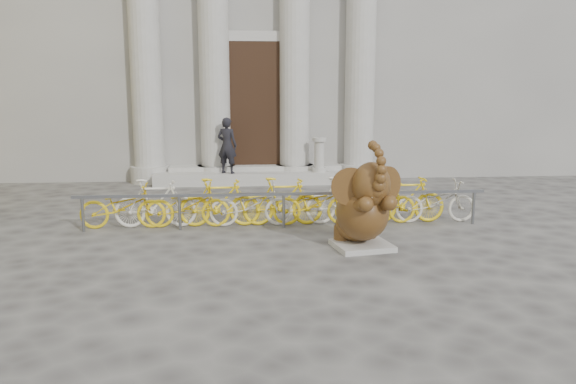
{
  "coord_description": "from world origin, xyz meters",
  "views": [
    {
      "loc": [
        -0.45,
        -7.35,
        2.75
      ],
      "look_at": [
        0.32,
        1.73,
        1.1
      ],
      "focal_mm": 35.0,
      "sensor_mm": 36.0,
      "label": 1
    }
  ],
  "objects": [
    {
      "name": "ground",
      "position": [
        0.0,
        0.0,
        0.0
      ],
      "size": [
        80.0,
        80.0,
        0.0
      ],
      "primitive_type": "plane",
      "color": "#474442",
      "rests_on": "ground"
    },
    {
      "name": "classical_building",
      "position": [
        0.0,
        14.93,
        5.98
      ],
      "size": [
        22.0,
        10.7,
        12.0
      ],
      "color": "gray",
      "rests_on": "ground"
    },
    {
      "name": "entrance_steps",
      "position": [
        0.0,
        9.4,
        0.18
      ],
      "size": [
        6.0,
        1.2,
        0.36
      ],
      "primitive_type": "cube",
      "color": "#A8A59E",
      "rests_on": "ground"
    },
    {
      "name": "elephant_statue",
      "position": [
        1.67,
        2.07,
        0.7
      ],
      "size": [
        1.27,
        1.5,
        1.93
      ],
      "rotation": [
        0.0,
        0.0,
        0.18
      ],
      "color": "#A8A59E",
      "rests_on": "ground"
    },
    {
      "name": "bike_rack",
      "position": [
        0.4,
        3.96,
        0.5
      ],
      "size": [
        8.33,
        0.53,
        1.0
      ],
      "color": "slate",
      "rests_on": "ground"
    },
    {
      "name": "pedestrian",
      "position": [
        -0.84,
        9.05,
        1.18
      ],
      "size": [
        0.7,
        0.59,
        1.63
      ],
      "primitive_type": "imported",
      "rotation": [
        0.0,
        0.0,
        2.74
      ],
      "color": "black",
      "rests_on": "entrance_steps"
    },
    {
      "name": "balustrade_post",
      "position": [
        1.87,
        9.1,
        0.83
      ],
      "size": [
        0.42,
        0.42,
        1.02
      ],
      "color": "#A8A59E",
      "rests_on": "entrance_steps"
    }
  ]
}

